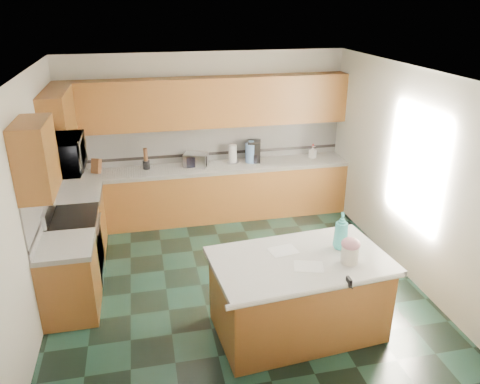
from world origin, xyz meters
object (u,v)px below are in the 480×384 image
object	(u,v)px
knife_block	(96,166)
island_top	(300,261)
toaster_oven	(196,160)
coffee_maker	(254,151)
soap_bottle_island	(341,231)
island_base	(298,297)
treat_jar	(350,254)

from	to	relation	value
knife_block	island_top	bearing A→B (deg)	-29.48
island_top	toaster_oven	world-z (taller)	toaster_oven
island_top	coffee_maker	distance (m)	3.20
soap_bottle_island	island_base	bearing A→B (deg)	-145.15
knife_block	island_base	bearing A→B (deg)	-29.48
soap_bottle_island	knife_block	size ratio (longest dim) A/B	1.80
toaster_oven	soap_bottle_island	bearing A→B (deg)	-47.80
knife_block	toaster_oven	xyz separation A→B (m)	(1.56, 0.00, -0.01)
island_top	toaster_oven	distance (m)	3.23
island_base	toaster_oven	distance (m)	3.29
treat_jar	toaster_oven	distance (m)	3.53
knife_block	coffee_maker	distance (m)	2.55
toaster_oven	coffee_maker	size ratio (longest dim) A/B	1.05
toaster_oven	treat_jar	bearing A→B (deg)	-50.09
treat_jar	coffee_maker	xyz separation A→B (m)	(-0.19, 3.36, 0.08)
island_base	knife_block	xyz separation A→B (m)	(-2.27, 3.15, 0.61)
island_top	coffee_maker	world-z (taller)	coffee_maker
coffee_maker	island_base	bearing A→B (deg)	-80.29
treat_jar	knife_block	bearing A→B (deg)	148.65
island_base	knife_block	world-z (taller)	knife_block
island_top	coffee_maker	xyz separation A→B (m)	(0.28, 3.18, 0.21)
island_base	toaster_oven	size ratio (longest dim) A/B	4.77
treat_jar	knife_block	size ratio (longest dim) A/B	0.81
island_top	treat_jar	bearing A→B (deg)	-26.12
island_top	island_base	bearing A→B (deg)	-5.07
toaster_oven	coffee_maker	xyz separation A→B (m)	(0.99, 0.03, 0.07)
island_top	knife_block	size ratio (longest dim) A/B	7.96
toaster_oven	island_top	bearing A→B (deg)	-56.89
treat_jar	toaster_oven	xyz separation A→B (m)	(-1.18, 3.33, 0.01)
island_base	toaster_oven	xyz separation A→B (m)	(-0.71, 3.15, 0.60)
island_top	toaster_oven	xyz separation A→B (m)	(-0.71, 3.15, 0.14)
island_base	soap_bottle_island	bearing A→B (deg)	9.22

